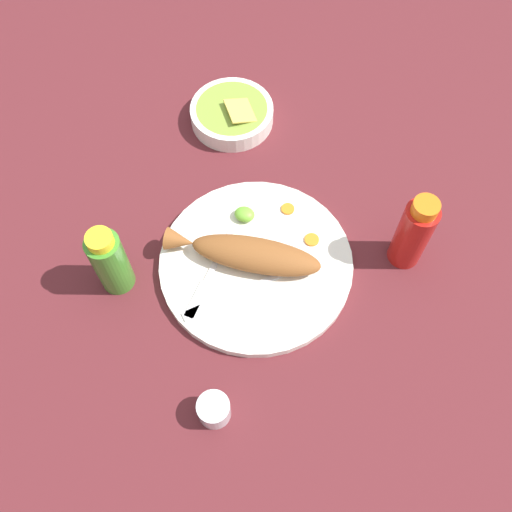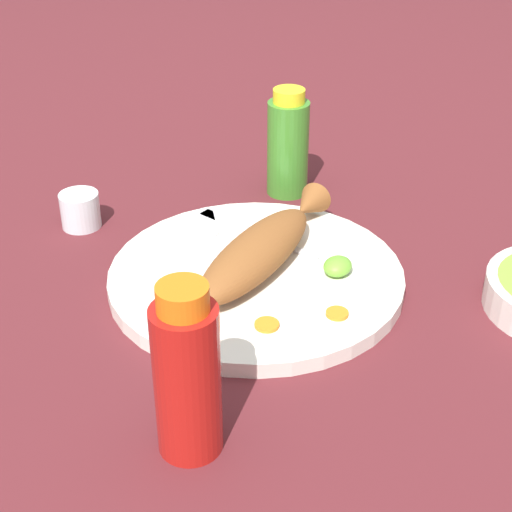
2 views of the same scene
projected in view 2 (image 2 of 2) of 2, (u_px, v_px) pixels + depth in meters
ground_plane at (256, 283)px, 0.93m from camera, size 4.00×4.00×0.00m
main_plate at (256, 277)px, 0.92m from camera, size 0.35×0.35×0.02m
fried_fish at (262, 248)px, 0.92m from camera, size 0.28×0.08×0.05m
fork_near at (212, 239)px, 0.98m from camera, size 0.15×0.13×0.00m
fork_far at (250, 231)px, 0.99m from camera, size 0.03×0.19×0.00m
carrot_slice_near at (267, 325)px, 0.82m from camera, size 0.03×0.03×0.00m
carrot_slice_mid at (337, 313)px, 0.84m from camera, size 0.02×0.02×0.00m
lime_wedge_main at (338, 266)px, 0.90m from camera, size 0.04×0.03×0.02m
hot_sauce_bottle_red at (187, 375)px, 0.66m from camera, size 0.06×0.06×0.17m
hot_sauce_bottle_green at (288, 145)px, 1.09m from camera, size 0.06×0.06×0.15m
salt_cup at (80, 212)px, 1.03m from camera, size 0.05×0.05×0.05m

